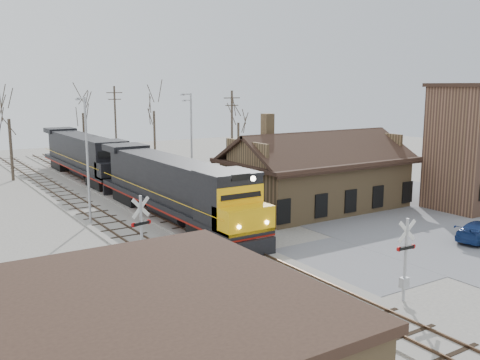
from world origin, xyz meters
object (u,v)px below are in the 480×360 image
object	(u,v)px
locomotive_lead	(176,188)
locomotive_trailing	(85,156)
depot	(316,179)
signal_tower	(471,148)

from	to	relation	value
locomotive_lead	locomotive_trailing	size ratio (longest dim) A/B	1.00
depot	signal_tower	distance (m)	12.82
depot	signal_tower	world-z (taller)	signal_tower
signal_tower	locomotive_trailing	size ratio (longest dim) A/B	0.47
depot	signal_tower	xyz separation A→B (m)	(10.40, -7.00, 2.67)
depot	locomotive_lead	world-z (taller)	depot
locomotive_lead	locomotive_trailing	distance (m)	22.40
depot	locomotive_trailing	size ratio (longest dim) A/B	0.69
signal_tower	locomotive_trailing	world-z (taller)	signal_tower
signal_tower	locomotive_lead	distance (m)	24.26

